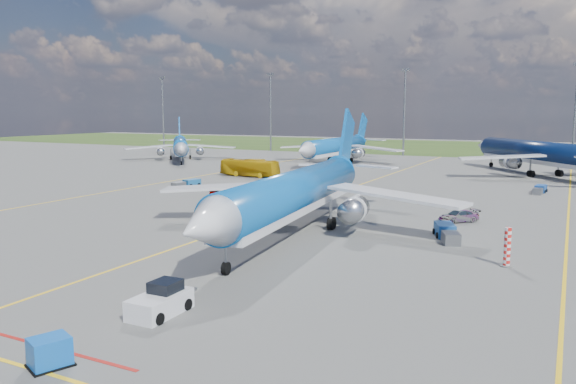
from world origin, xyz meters
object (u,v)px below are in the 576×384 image
at_px(apron_bus, 250,168).
at_px(baggage_tug_c, 187,184).
at_px(uld_container, 50,352).
at_px(service_car_c, 459,216).
at_px(bg_jet_nw, 181,160).
at_px(main_airliner, 295,233).
at_px(bg_jet_nnw, 336,163).
at_px(warning_post, 507,247).
at_px(service_car_b, 284,188).
at_px(service_car_a, 214,192).
at_px(pushback_tug, 161,301).
at_px(baggage_tug_w, 447,233).
at_px(bg_jet_n, 535,175).
at_px(baggage_tug_e, 540,190).

distance_m(apron_bus, baggage_tug_c, 16.58).
xyz_separation_m(uld_container, service_car_c, (10.58, 43.42, -0.04)).
bearing_deg(bg_jet_nw, main_airliner, -83.31).
distance_m(bg_jet_nw, bg_jet_nnw, 37.31).
distance_m(main_airliner, baggage_tug_c, 37.15).
xyz_separation_m(warning_post, service_car_b, (-32.91, 27.05, -0.80)).
bearing_deg(warning_post, service_car_a, 153.90).
xyz_separation_m(pushback_tug, service_car_c, (10.40, 35.76, -0.10)).
xyz_separation_m(uld_container, service_car_a, (-22.98, 46.97, -0.12)).
xyz_separation_m(pushback_tug, service_car_a, (-23.16, 39.31, -0.18)).
relative_size(service_car_c, baggage_tug_w, 0.79).
bearing_deg(main_airliner, bg_jet_nw, 128.48).
bearing_deg(service_car_b, apron_bus, 63.23).
bearing_deg(pushback_tug, warning_post, 48.73).
relative_size(warning_post, baggage_tug_w, 0.53).
distance_m(pushback_tug, service_car_b, 49.49).
distance_m(main_airliner, pushback_tug, 23.13).
bearing_deg(apron_bus, main_airliner, -140.41).
xyz_separation_m(bg_jet_nw, uld_container, (62.79, -91.21, 0.69)).
height_order(service_car_b, service_car_c, service_car_b).
bearing_deg(service_car_a, baggage_tug_w, -52.02).
relative_size(warning_post, bg_jet_n, 0.07).
bearing_deg(baggage_tug_e, baggage_tug_c, -154.31).
bearing_deg(service_car_c, bg_jet_n, 130.50).
distance_m(main_airliner, baggage_tug_e, 44.39).
distance_m(uld_container, baggage_tug_e, 72.55).
bearing_deg(bg_jet_nw, bg_jet_n, -34.97).
bearing_deg(warning_post, baggage_tug_e, 89.85).
relative_size(bg_jet_n, baggage_tug_c, 8.88).
bearing_deg(service_car_c, baggage_tug_c, -147.31).
height_order(main_airliner, apron_bus, main_airliner).
height_order(bg_jet_n, baggage_tug_c, bg_jet_n).
xyz_separation_m(apron_bus, baggage_tug_c, (-1.46, -16.48, -1.06)).
height_order(apron_bus, baggage_tug_c, apron_bus).
bearing_deg(apron_bus, baggage_tug_c, 178.55).
bearing_deg(warning_post, pushback_tug, -130.40).
bearing_deg(main_airliner, baggage_tug_e, 57.51).
bearing_deg(baggage_tug_w, main_airliner, 175.05).
bearing_deg(baggage_tug_w, service_car_b, 121.97).
bearing_deg(bg_jet_nnw, service_car_b, -76.90).
relative_size(bg_jet_nw, service_car_a, 11.30).
height_order(bg_jet_nw, service_car_b, bg_jet_nw).
relative_size(apron_bus, baggage_tug_c, 2.22).
bearing_deg(uld_container, baggage_tug_w, 94.56).
bearing_deg(main_airliner, bg_jet_n, 68.57).
relative_size(warning_post, main_airliner, 0.07).
xyz_separation_m(warning_post, baggage_tug_c, (-49.06, 25.60, -0.98)).
distance_m(service_car_b, baggage_tug_c, 16.21).
relative_size(uld_container, baggage_tug_c, 0.34).
bearing_deg(service_car_b, main_airliner, -131.54).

